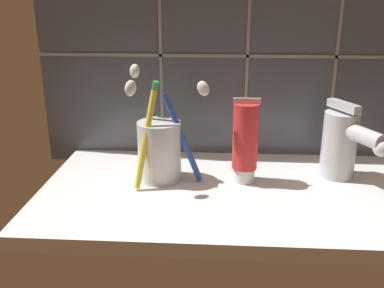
% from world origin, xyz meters
% --- Properties ---
extents(sink_counter, '(0.59, 0.31, 0.02)m').
position_xyz_m(sink_counter, '(0.00, 0.00, 0.01)').
color(sink_counter, white).
rests_on(sink_counter, ground).
extents(tile_wall_backsplash, '(0.69, 0.02, 0.51)m').
position_xyz_m(tile_wall_backsplash, '(0.00, 0.16, 0.26)').
color(tile_wall_backsplash, '#4C515B').
rests_on(tile_wall_backsplash, ground).
extents(toothbrush_cup, '(0.13, 0.11, 0.17)m').
position_xyz_m(toothbrush_cup, '(-0.12, 0.03, 0.07)').
color(toothbrush_cup, silver).
rests_on(toothbrush_cup, sink_counter).
extents(toothpaste_tube, '(0.04, 0.04, 0.13)m').
position_xyz_m(toothpaste_tube, '(0.01, 0.03, 0.08)').
color(toothpaste_tube, white).
rests_on(toothpaste_tube, sink_counter).
extents(sink_faucet, '(0.07, 0.11, 0.12)m').
position_xyz_m(sink_faucet, '(0.16, 0.05, 0.08)').
color(sink_faucet, silver).
rests_on(sink_faucet, sink_counter).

